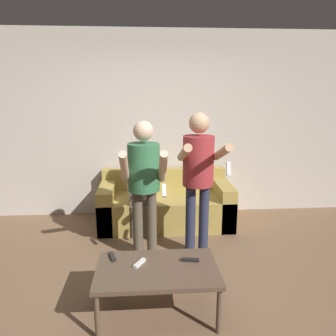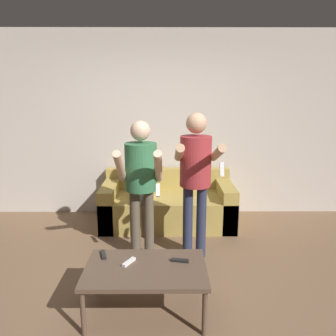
# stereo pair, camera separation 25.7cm
# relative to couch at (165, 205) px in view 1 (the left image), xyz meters

# --- Properties ---
(ground_plane) EXTENTS (14.00, 14.00, 0.00)m
(ground_plane) POSITION_rel_couch_xyz_m (-0.16, -1.65, -0.26)
(ground_plane) COLOR brown
(wall_back) EXTENTS (6.40, 0.06, 2.70)m
(wall_back) POSITION_rel_couch_xyz_m (-0.16, 0.47, 1.09)
(wall_back) COLOR beige
(wall_back) RESTS_ON ground_plane
(couch) EXTENTS (1.81, 0.87, 0.72)m
(couch) POSITION_rel_couch_xyz_m (0.00, 0.00, 0.00)
(couch) COLOR #AD9347
(couch) RESTS_ON ground_plane
(person_standing_left) EXTENTS (0.46, 0.65, 1.55)m
(person_standing_left) POSITION_rel_couch_xyz_m (-0.29, -1.00, 0.70)
(person_standing_left) COLOR brown
(person_standing_left) RESTS_ON ground_plane
(person_standing_right) EXTENTS (0.46, 0.75, 1.63)m
(person_standing_right) POSITION_rel_couch_xyz_m (0.29, -1.00, 0.76)
(person_standing_right) COLOR #282D47
(person_standing_right) RESTS_ON ground_plane
(person_seated) EXTENTS (0.33, 0.54, 1.15)m
(person_seated) POSITION_rel_couch_xyz_m (-0.36, -0.18, 0.37)
(person_seated) COLOR brown
(person_seated) RESTS_ON ground_plane
(coffee_table) EXTENTS (1.01, 0.63, 0.42)m
(coffee_table) POSITION_rel_couch_xyz_m (-0.19, -1.95, 0.12)
(coffee_table) COLOR brown
(coffee_table) RESTS_ON ground_plane
(remote_near) EXTENTS (0.11, 0.15, 0.02)m
(remote_near) POSITION_rel_couch_xyz_m (-0.34, -1.88, 0.17)
(remote_near) COLOR white
(remote_near) RESTS_ON coffee_table
(remote_mid) EXTENTS (0.15, 0.06, 0.02)m
(remote_mid) POSITION_rel_couch_xyz_m (0.09, -1.86, 0.17)
(remote_mid) COLOR black
(remote_mid) RESTS_ON coffee_table
(remote_far) EXTENTS (0.08, 0.15, 0.02)m
(remote_far) POSITION_rel_couch_xyz_m (-0.58, -1.75, 0.17)
(remote_far) COLOR black
(remote_far) RESTS_ON coffee_table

